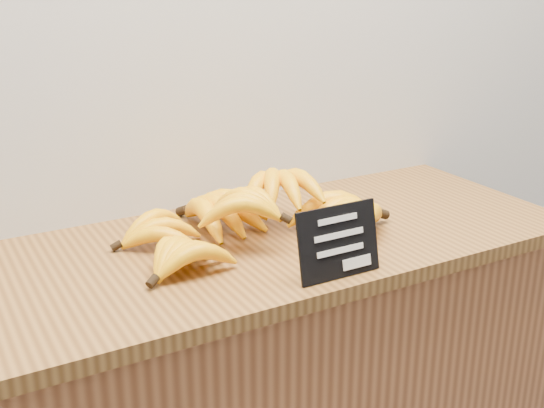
# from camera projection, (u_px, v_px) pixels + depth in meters

# --- Properties ---
(counter_top) EXTENTS (1.31, 0.54, 0.03)m
(counter_top) POSITION_uv_depth(u_px,v_px,m) (260.00, 245.00, 1.39)
(counter_top) COLOR brown
(counter_top) RESTS_ON counter
(chalkboard_sign) EXTENTS (0.16, 0.03, 0.13)m
(chalkboard_sign) POSITION_uv_depth(u_px,v_px,m) (339.00, 242.00, 1.20)
(chalkboard_sign) COLOR black
(chalkboard_sign) RESTS_ON counter_top
(banana_pile) EXTENTS (0.56, 0.40, 0.12)m
(banana_pile) POSITION_uv_depth(u_px,v_px,m) (258.00, 216.00, 1.37)
(banana_pile) COLOR #FFB80A
(banana_pile) RESTS_ON counter_top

